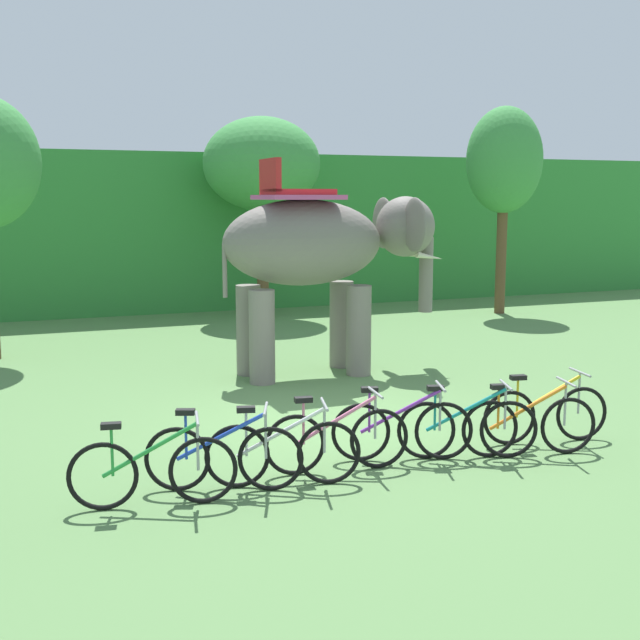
{
  "coord_description": "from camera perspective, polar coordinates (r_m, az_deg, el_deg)",
  "views": [
    {
      "loc": [
        -4.09,
        -10.17,
        3.12
      ],
      "look_at": [
        0.31,
        1.0,
        1.3
      ],
      "focal_mm": 45.29,
      "sensor_mm": 36.0,
      "label": 1
    }
  ],
  "objects": [
    {
      "name": "bike_pink",
      "position": [
        9.33,
        1.22,
        -8.41
      ],
      "size": [
        1.7,
        0.52,
        0.92
      ],
      "color": "black",
      "rests_on": "ground"
    },
    {
      "name": "bike_teal",
      "position": [
        9.95,
        10.36,
        -7.47
      ],
      "size": [
        1.63,
        0.71,
        0.92
      ],
      "color": "black",
      "rests_on": "ground"
    },
    {
      "name": "bike_orange",
      "position": [
        10.22,
        14.55,
        -7.18
      ],
      "size": [
        1.68,
        0.58,
        0.92
      ],
      "color": "black",
      "rests_on": "ground"
    },
    {
      "name": "tree_center_left",
      "position": [
        22.41,
        12.89,
        10.84
      ],
      "size": [
        2.01,
        2.01,
        5.52
      ],
      "color": "brown",
      "rests_on": "ground"
    },
    {
      "name": "bike_white",
      "position": [
        8.89,
        -2.64,
        -9.29
      ],
      "size": [
        1.67,
        0.61,
        0.92
      ],
      "color": "black",
      "rests_on": "ground"
    },
    {
      "name": "bike_purple",
      "position": [
        9.77,
        5.82,
        -7.67
      ],
      "size": [
        1.64,
        0.68,
        0.92
      ],
      "color": "black",
      "rests_on": "ground"
    },
    {
      "name": "bike_yellow",
      "position": [
        10.8,
        15.65,
        -6.37
      ],
      "size": [
        1.69,
        0.52,
        0.92
      ],
      "color": "black",
      "rests_on": "ground"
    },
    {
      "name": "ground_plane",
      "position": [
        11.39,
        0.4,
        -7.27
      ],
      "size": [
        80.0,
        80.0,
        0.0
      ],
      "primitive_type": "plane",
      "color": "#567F47"
    },
    {
      "name": "tree_center_right",
      "position": [
        21.38,
        -4.14,
        10.86
      ],
      "size": [
        3.05,
        3.05,
        5.2
      ],
      "color": "brown",
      "rests_on": "ground"
    },
    {
      "name": "bike_blue",
      "position": [
        8.8,
        -6.84,
        -9.53
      ],
      "size": [
        1.62,
        0.74,
        0.92
      ],
      "color": "black",
      "rests_on": "ground"
    },
    {
      "name": "foliage_hedge",
      "position": [
        25.05,
        -12.15,
        6.26
      ],
      "size": [
        36.0,
        6.0,
        4.34
      ],
      "primitive_type": "cube",
      "color": "#338438",
      "rests_on": "ground"
    },
    {
      "name": "elephant",
      "position": [
        14.25,
        0.09,
        4.93
      ],
      "size": [
        4.14,
        2.08,
        3.78
      ],
      "color": "slate",
      "rests_on": "ground"
    },
    {
      "name": "bike_green",
      "position": [
        8.48,
        -11.72,
        -10.37
      ],
      "size": [
        1.69,
        0.53,
        0.92
      ],
      "color": "black",
      "rests_on": "ground"
    }
  ]
}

